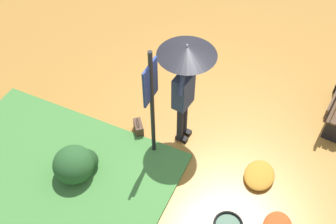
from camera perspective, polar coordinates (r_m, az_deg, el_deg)
The scene contains 6 objects.
ground_plane at distance 7.67m, azimuth 4.25°, elevation -3.10°, with size 18.00×18.00×0.00m, color #B27A33.
person_with_umbrella at distance 6.55m, azimuth 2.43°, elevation 5.74°, with size 0.96×0.96×2.04m.
info_sign_post at distance 6.32m, azimuth -2.37°, elevation 2.46°, with size 0.44×0.07×2.30m.
handbag at distance 7.60m, azimuth -4.14°, elevation -2.18°, with size 0.32×0.30×0.37m.
shrub_cluster at distance 7.06m, azimuth -12.72°, elevation -7.07°, with size 0.76×0.69×0.62m.
leaf_pile_near_person at distance 7.20m, azimuth 12.63°, elevation -8.61°, with size 0.64×0.51×0.14m.
Camera 1 is at (-4.59, -1.49, 5.96)m, focal length 43.66 mm.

